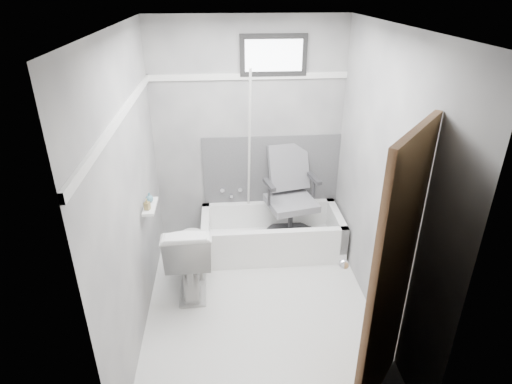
{
  "coord_description": "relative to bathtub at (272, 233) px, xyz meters",
  "views": [
    {
      "loc": [
        -0.28,
        -3.01,
        2.67
      ],
      "look_at": [
        0.0,
        0.35,
        1.0
      ],
      "focal_mm": 30.0,
      "sensor_mm": 36.0,
      "label": 1
    }
  ],
  "objects": [
    {
      "name": "floor",
      "position": [
        -0.22,
        -0.93,
        -0.21
      ],
      "size": [
        2.6,
        2.6,
        0.0
      ],
      "primitive_type": "plane",
      "color": "white",
      "rests_on": "ground"
    },
    {
      "name": "ceiling",
      "position": [
        -0.22,
        -0.93,
        2.19
      ],
      "size": [
        2.6,
        2.6,
        0.0
      ],
      "primitive_type": "plane",
      "rotation": [
        3.14,
        0.0,
        0.0
      ],
      "color": "silver",
      "rests_on": "floor"
    },
    {
      "name": "wall_back",
      "position": [
        -0.22,
        0.37,
        0.99
      ],
      "size": [
        2.0,
        0.02,
        2.4
      ],
      "primitive_type": "cube",
      "color": "slate",
      "rests_on": "floor"
    },
    {
      "name": "wall_front",
      "position": [
        -0.22,
        -2.23,
        0.99
      ],
      "size": [
        2.0,
        0.02,
        2.4
      ],
      "primitive_type": "cube",
      "color": "slate",
      "rests_on": "floor"
    },
    {
      "name": "wall_left",
      "position": [
        -1.22,
        -0.93,
        0.99
      ],
      "size": [
        0.02,
        2.6,
        2.4
      ],
      "primitive_type": "cube",
      "color": "slate",
      "rests_on": "floor"
    },
    {
      "name": "wall_right",
      "position": [
        0.78,
        -0.93,
        0.99
      ],
      "size": [
        0.02,
        2.6,
        2.4
      ],
      "primitive_type": "cube",
      "color": "slate",
      "rests_on": "floor"
    },
    {
      "name": "bathtub",
      "position": [
        0.0,
        0.0,
        0.0
      ],
      "size": [
        1.5,
        0.7,
        0.42
      ],
      "primitive_type": null,
      "color": "white",
      "rests_on": "floor"
    },
    {
      "name": "office_chair",
      "position": [
        0.21,
        0.05,
        0.41
      ],
      "size": [
        0.69,
        0.69,
        0.99
      ],
      "primitive_type": null,
      "rotation": [
        0.0,
        0.0,
        0.22
      ],
      "color": "slate",
      "rests_on": "bathtub"
    },
    {
      "name": "toilet",
      "position": [
        -0.84,
        -0.58,
        0.17
      ],
      "size": [
        0.45,
        0.78,
        0.76
      ],
      "primitive_type": "imported",
      "rotation": [
        0.0,
        0.0,
        3.16
      ],
      "color": "white",
      "rests_on": "floor"
    },
    {
      "name": "door",
      "position": [
        0.76,
        -2.21,
        0.79
      ],
      "size": [
        0.78,
        0.78,
        2.0
      ],
      "primitive_type": null,
      "color": "brown",
      "rests_on": "floor"
    },
    {
      "name": "window",
      "position": [
        0.03,
        0.36,
        1.81
      ],
      "size": [
        0.66,
        0.04,
        0.4
      ],
      "primitive_type": null,
      "color": "black",
      "rests_on": "wall_back"
    },
    {
      "name": "backerboard",
      "position": [
        0.03,
        0.36,
        0.59
      ],
      "size": [
        1.5,
        0.02,
        0.78
      ],
      "primitive_type": "cube",
      "color": "#4C4C4F",
      "rests_on": "wall_back"
    },
    {
      "name": "trim_back",
      "position": [
        -0.22,
        0.36,
        1.61
      ],
      "size": [
        2.0,
        0.02,
        0.06
      ],
      "primitive_type": "cube",
      "color": "white",
      "rests_on": "wall_back"
    },
    {
      "name": "trim_left",
      "position": [
        -1.21,
        -0.93,
        1.61
      ],
      "size": [
        0.02,
        2.6,
        0.06
      ],
      "primitive_type": "cube",
      "color": "white",
      "rests_on": "wall_left"
    },
    {
      "name": "pole",
      "position": [
        -0.23,
        0.13,
        0.84
      ],
      "size": [
        0.02,
        0.54,
        1.89
      ],
      "primitive_type": "cylinder",
      "rotation": [
        0.27,
        0.0,
        0.0
      ],
      "color": "silver",
      "rests_on": "bathtub"
    },
    {
      "name": "shelf",
      "position": [
        -1.15,
        -0.58,
        0.69
      ],
      "size": [
        0.1,
        0.32,
        0.02
      ],
      "primitive_type": "cube",
      "color": "white",
      "rests_on": "wall_left"
    },
    {
      "name": "soap_bottle_a",
      "position": [
        -1.16,
        -0.66,
        0.76
      ],
      "size": [
        0.06,
        0.06,
        0.1
      ],
      "primitive_type": "imported",
      "rotation": [
        0.0,
        0.0,
        -0.34
      ],
      "color": "olive",
      "rests_on": "shelf"
    },
    {
      "name": "soap_bottle_b",
      "position": [
        -1.16,
        -0.52,
        0.75
      ],
      "size": [
        0.09,
        0.09,
        0.09
      ],
      "primitive_type": "imported",
      "rotation": [
        0.0,
        0.0,
        0.82
      ],
      "color": "teal",
      "rests_on": "shelf"
    },
    {
      "name": "faucet",
      "position": [
        -0.42,
        0.34,
        0.34
      ],
      "size": [
        0.26,
        0.1,
        0.16
      ],
      "primitive_type": null,
      "color": "silver",
      "rests_on": "wall_back"
    }
  ]
}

